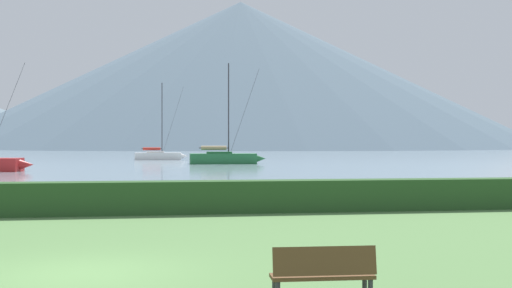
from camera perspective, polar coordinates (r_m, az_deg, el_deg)
ground_plane at (r=13.88m, az=-14.54°, el=-10.54°), size 1000.00×1000.00×0.00m
harbor_water at (r=150.61m, az=-9.56°, el=-0.85°), size 320.00×246.00×0.00m
hedge_line at (r=24.69m, az=-12.10°, el=-4.48°), size 80.00×1.20×1.17m
sailboat_slip_0 at (r=81.41m, az=-2.72°, el=-1.14°), size 9.21×2.92×12.12m
sailboat_slip_3 at (r=101.33m, az=-8.20°, el=-0.95°), size 7.88×2.61×11.43m
park_bench_near_path at (r=10.85m, az=5.69°, el=-10.69°), size 1.65×0.54×0.95m
distant_hill_west_ridge at (r=347.68m, az=-1.30°, el=5.86°), size 292.89×292.89×74.66m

